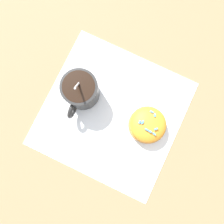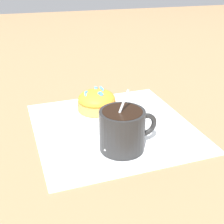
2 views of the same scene
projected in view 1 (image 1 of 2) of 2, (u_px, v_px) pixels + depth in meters
ground_plane at (112, 113)px, 0.50m from camera, size 3.00×3.00×0.00m
paper_napkin at (112, 113)px, 0.50m from camera, size 0.32×0.31×0.00m
coffee_cup at (80, 91)px, 0.46m from camera, size 0.08×0.10×0.11m
frosted_pastry at (148, 125)px, 0.48m from camera, size 0.08×0.08×0.05m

